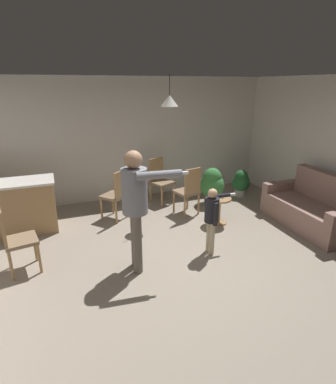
{
  "coord_description": "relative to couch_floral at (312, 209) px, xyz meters",
  "views": [
    {
      "loc": [
        -1.8,
        -3.54,
        2.53
      ],
      "look_at": [
        -0.24,
        0.48,
        1.0
      ],
      "focal_mm": 28.54,
      "sensor_mm": 36.0,
      "label": 1
    }
  ],
  "objects": [
    {
      "name": "potted_plant_by_wall",
      "position": [
        -1.21,
        1.66,
        0.12
      ],
      "size": [
        0.54,
        0.54,
        0.82
      ],
      "color": "#4C4742",
      "rests_on": "ground"
    },
    {
      "name": "ceiling_light_pendant",
      "position": [
        -2.31,
        1.4,
        1.92
      ],
      "size": [
        0.32,
        0.32,
        0.55
      ],
      "color": "silver"
    },
    {
      "name": "dining_chair_by_counter",
      "position": [
        -2.24,
        2.18,
        0.21
      ],
      "size": [
        0.55,
        0.55,
        1.0
      ],
      "rotation": [
        0.0,
        0.0,
        3.54
      ],
      "color": "#99754C",
      "rests_on": "ground"
    },
    {
      "name": "person_adult",
      "position": [
        -3.42,
        -0.2,
        0.75
      ],
      "size": [
        0.83,
        0.56,
        1.74
      ],
      "rotation": [
        0.0,
        0.0,
        -1.68
      ],
      "color": "#60564C",
      "rests_on": "ground"
    },
    {
      "name": "couch_floral",
      "position": [
        0.0,
        0.0,
        0.0
      ],
      "size": [
        0.91,
        1.83,
        1.0
      ],
      "rotation": [
        0.0,
        0.0,
        1.53
      ],
      "color": "#8C6B60",
      "rests_on": "ground"
    },
    {
      "name": "dining_chair_centre_back",
      "position": [
        -3.33,
        1.6,
        0.21
      ],
      "size": [
        0.59,
        0.59,
        1.0
      ],
      "rotation": [
        0.0,
        0.0,
        0.71
      ],
      "color": "#99754C",
      "rests_on": "ground"
    },
    {
      "name": "side_table_by_couch",
      "position": [
        -1.57,
        0.71,
        -0.0
      ],
      "size": [
        0.44,
        0.44,
        0.52
      ],
      "color": "#99754C",
      "rests_on": "ground"
    },
    {
      "name": "kitchen_counter",
      "position": [
        -5.05,
        1.69,
        0.15
      ],
      "size": [
        1.26,
        0.66,
        0.95
      ],
      "color": "#99754C",
      "rests_on": "ground"
    },
    {
      "name": "dining_chair_near_wall",
      "position": [
        -1.94,
        1.29,
        0.21
      ],
      "size": [
        0.51,
        0.51,
        1.0
      ],
      "rotation": [
        0.0,
        0.0,
        0.25
      ],
      "color": "#99754C",
      "rests_on": "ground"
    },
    {
      "name": "wall_back",
      "position": [
        -2.6,
        2.82,
        1.02
      ],
      "size": [
        6.4,
        0.1,
        2.7
      ],
      "primitive_type": "cube",
      "color": "beige",
      "rests_on": "ground"
    },
    {
      "name": "person_child",
      "position": [
        -2.24,
        -0.19,
        0.33
      ],
      "size": [
        0.57,
        0.31,
        1.07
      ],
      "rotation": [
        0.0,
        0.0,
        -1.62
      ],
      "color": "tan",
      "rests_on": "ground"
    },
    {
      "name": "spare_remote_on_table",
      "position": [
        -1.55,
        0.71,
        0.21
      ],
      "size": [
        0.12,
        0.12,
        0.04
      ],
      "primitive_type": "cube",
      "rotation": [
        0.0,
        0.0,
        0.81
      ],
      "color": "white",
      "rests_on": "side_table_by_couch"
    },
    {
      "name": "dining_chair_spare",
      "position": [
        -5.02,
        0.33,
        0.21
      ],
      "size": [
        0.49,
        0.49,
        1.0
      ],
      "rotation": [
        0.0,
        0.0,
        4.89
      ],
      "color": "#99754C",
      "rests_on": "ground"
    },
    {
      "name": "ground",
      "position": [
        -2.6,
        -0.38,
        -0.33
      ],
      "size": [
        7.68,
        7.68,
        0.0
      ],
      "primitive_type": "plane",
      "color": "gray"
    },
    {
      "name": "potted_plant_corner",
      "position": [
        -0.33,
        1.84,
        0.02
      ],
      "size": [
        0.42,
        0.42,
        0.64
      ],
      "color": "#B7B2AD",
      "rests_on": "ground"
    }
  ]
}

